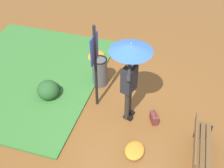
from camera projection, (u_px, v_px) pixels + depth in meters
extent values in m
plane|color=brown|center=(125.00, 113.00, 7.74)|extent=(18.00, 18.00, 0.00)
cube|color=#387533|center=(28.00, 75.00, 8.83)|extent=(4.80, 4.00, 0.05)
cylinder|color=#2D2823|center=(127.00, 106.00, 7.33)|extent=(0.12, 0.12, 0.86)
cylinder|color=#2D2823|center=(129.00, 101.00, 7.46)|extent=(0.12, 0.12, 0.86)
cube|color=black|center=(128.00, 117.00, 7.57)|extent=(0.17, 0.24, 0.08)
cube|color=black|center=(130.00, 112.00, 7.70)|extent=(0.17, 0.24, 0.08)
cube|color=#232328|center=(129.00, 79.00, 6.90)|extent=(0.43, 0.34, 0.64)
sphere|color=tan|center=(130.00, 62.00, 6.60)|extent=(0.20, 0.20, 0.20)
ellipsoid|color=black|center=(130.00, 61.00, 6.58)|extent=(0.20, 0.20, 0.15)
cylinder|color=#232328|center=(128.00, 78.00, 6.60)|extent=(0.18, 0.13, 0.18)
cylinder|color=#232328|center=(129.00, 74.00, 6.57)|extent=(0.24, 0.11, 0.33)
cube|color=black|center=(130.00, 66.00, 6.55)|extent=(0.07, 0.03, 0.14)
cylinder|color=#232328|center=(131.00, 66.00, 6.86)|extent=(0.11, 0.10, 0.09)
cylinder|color=#232328|center=(131.00, 63.00, 6.80)|extent=(0.10, 0.09, 0.23)
cylinder|color=#A5A5AD|center=(131.00, 52.00, 6.59)|extent=(0.02, 0.02, 0.41)
cone|color=#264C8C|center=(131.00, 48.00, 6.53)|extent=(0.96, 0.96, 0.16)
sphere|color=#A5A5AD|center=(131.00, 43.00, 6.45)|extent=(0.02, 0.02, 0.02)
cylinder|color=black|center=(96.00, 68.00, 7.24)|extent=(0.07, 0.07, 2.30)
cube|color=navy|center=(94.00, 49.00, 6.89)|extent=(0.44, 0.04, 0.70)
cube|color=red|center=(93.00, 49.00, 6.89)|extent=(0.38, 0.01, 0.64)
cube|color=brown|center=(154.00, 118.00, 7.45)|extent=(0.33, 0.26, 0.24)
torus|color=brown|center=(155.00, 113.00, 7.34)|extent=(0.17, 0.09, 0.18)
cube|color=black|center=(203.00, 132.00, 6.99)|extent=(0.08, 0.36, 0.44)
cube|color=brown|center=(208.00, 148.00, 6.35)|extent=(1.40, 0.17, 0.04)
cube|color=brown|center=(203.00, 147.00, 6.37)|extent=(1.40, 0.17, 0.04)
cube|color=brown|center=(197.00, 145.00, 6.40)|extent=(1.40, 0.17, 0.04)
cube|color=brown|center=(195.00, 142.00, 6.34)|extent=(1.40, 0.12, 0.10)
cube|color=brown|center=(196.00, 137.00, 6.25)|extent=(1.40, 0.12, 0.10)
cylinder|color=#4C4C51|center=(100.00, 72.00, 8.34)|extent=(0.40, 0.40, 0.80)
torus|color=black|center=(99.00, 60.00, 8.07)|extent=(0.42, 0.42, 0.04)
ellipsoid|color=#285628|center=(48.00, 90.00, 8.01)|extent=(0.57, 0.57, 0.51)
ellipsoid|color=#1E421E|center=(54.00, 89.00, 8.17)|extent=(0.34, 0.34, 0.34)
ellipsoid|color=#C68428|center=(96.00, 56.00, 9.47)|extent=(0.62, 0.50, 0.14)
ellipsoid|color=#C68428|center=(135.00, 150.00, 6.80)|extent=(0.53, 0.43, 0.12)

